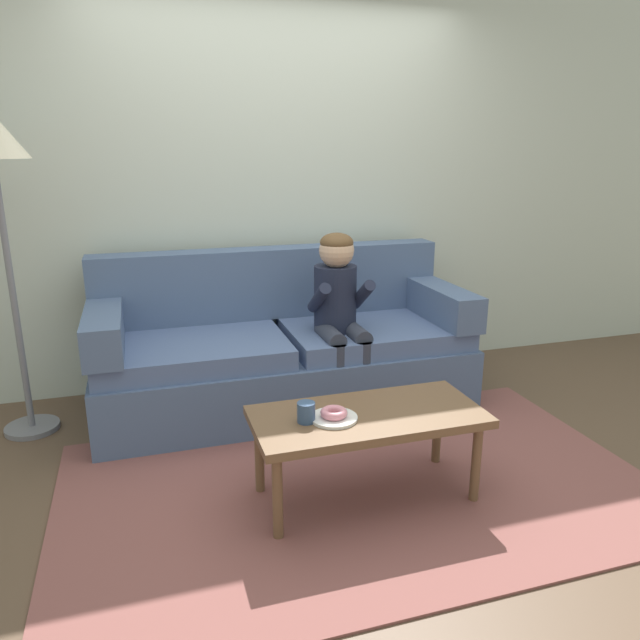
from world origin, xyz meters
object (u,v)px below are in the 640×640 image
(couch, at_px, (283,351))
(donut, at_px, (334,413))
(mug, at_px, (306,412))
(coffee_table, at_px, (367,422))
(person_child, at_px, (339,306))

(couch, bearing_deg, donut, -93.02)
(donut, xyz_separation_m, mug, (-0.12, 0.01, 0.01))
(donut, bearing_deg, coffee_table, 6.57)
(couch, xyz_separation_m, donut, (-0.06, -1.20, 0.12))
(couch, height_order, coffee_table, couch)
(couch, height_order, person_child, person_child)
(mug, bearing_deg, donut, -6.39)
(donut, distance_m, mug, 0.12)
(couch, xyz_separation_m, person_child, (0.30, -0.21, 0.33))
(mug, bearing_deg, couch, 81.10)
(person_child, distance_m, mug, 1.11)
(person_child, height_order, donut, person_child)
(person_child, distance_m, donut, 1.08)
(couch, height_order, donut, couch)
(person_child, xyz_separation_m, donut, (-0.37, -0.99, -0.21))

